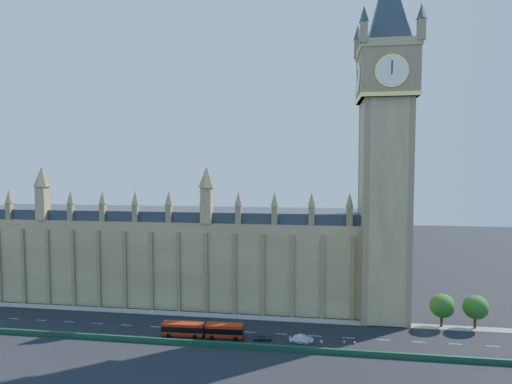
# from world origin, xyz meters

# --- Properties ---
(ground) EXTENTS (400.00, 400.00, 0.00)m
(ground) POSITION_xyz_m (0.00, 0.00, 0.00)
(ground) COLOR black
(ground) RESTS_ON ground
(palace_westminster) EXTENTS (120.00, 20.00, 28.00)m
(palace_westminster) POSITION_xyz_m (-25.00, 22.00, 13.86)
(palace_westminster) COLOR olive
(palace_westminster) RESTS_ON ground
(elizabeth_tower) EXTENTS (20.59, 20.59, 105.00)m
(elizabeth_tower) POSITION_xyz_m (38.00, 13.99, 54.56)
(elizabeth_tower) COLOR olive
(elizabeth_tower) RESTS_ON ground
(bridge_parapet) EXTENTS (160.00, 0.60, 1.20)m
(bridge_parapet) POSITION_xyz_m (0.00, -9.00, 0.60)
(bridge_parapet) COLOR #1E4C2D
(bridge_parapet) RESTS_ON ground
(kerb_north) EXTENTS (160.00, 3.00, 0.16)m
(kerb_north) POSITION_xyz_m (0.00, 9.50, 0.08)
(kerb_north) COLOR gray
(kerb_north) RESTS_ON ground
(tree_east_near) EXTENTS (6.00, 6.00, 8.50)m
(tree_east_near) POSITION_xyz_m (52.22, 10.08, 5.64)
(tree_east_near) COLOR #382619
(tree_east_near) RESTS_ON ground
(tree_east_far) EXTENTS (6.00, 6.00, 8.50)m
(tree_east_far) POSITION_xyz_m (60.22, 10.08, 5.64)
(tree_east_far) COLOR #382619
(tree_east_far) RESTS_ON ground
(red_bus) EXTENTS (19.73, 3.72, 3.34)m
(red_bus) POSITION_xyz_m (-6.55, -4.38, 1.76)
(red_bus) COLOR #B2250B
(red_bus) RESTS_ON ground
(car_grey) EXTENTS (4.26, 1.89, 1.42)m
(car_grey) POSITION_xyz_m (7.82, -4.14, 0.71)
(car_grey) COLOR #393A40
(car_grey) RESTS_ON ground
(car_silver) EXTENTS (4.80, 2.14, 1.53)m
(car_silver) POSITION_xyz_m (17.34, -3.62, 0.77)
(car_silver) COLOR #AEB2B6
(car_silver) RESTS_ON ground
(car_white) EXTENTS (4.50, 2.18, 1.26)m
(car_white) POSITION_xyz_m (16.28, -4.47, 0.63)
(car_white) COLOR silver
(car_white) RESTS_ON ground
(cone_a) EXTENTS (0.47, 0.47, 0.63)m
(cone_a) POSITION_xyz_m (21.38, -3.34, 0.31)
(cone_a) COLOR black
(cone_a) RESTS_ON ground
(cone_b) EXTENTS (0.54, 0.54, 0.72)m
(cone_b) POSITION_xyz_m (26.72, -3.20, 0.35)
(cone_b) COLOR black
(cone_b) RESTS_ON ground
(cone_c) EXTENTS (0.58, 0.58, 0.74)m
(cone_c) POSITION_xyz_m (21.68, -3.98, 0.37)
(cone_c) COLOR black
(cone_c) RESTS_ON ground
(cone_d) EXTENTS (0.60, 0.60, 0.72)m
(cone_d) POSITION_xyz_m (29.08, -3.34, 0.36)
(cone_d) COLOR black
(cone_d) RESTS_ON ground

